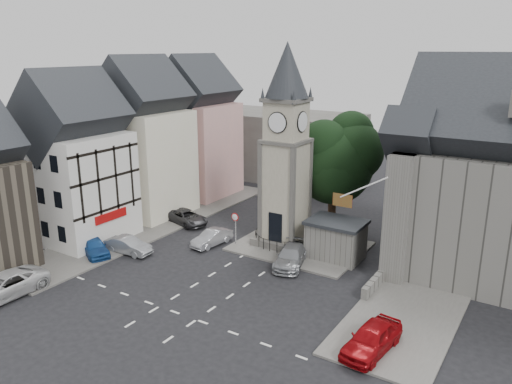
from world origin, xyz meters
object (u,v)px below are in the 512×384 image
Objects in this scene: clock_tower at (286,148)px; car_west_blue at (94,247)px; pedestrian at (391,253)px; car_east_red at (372,339)px; stone_shelter at (336,239)px.

clock_tower reaches higher than car_west_blue.
pedestrian is at bearing -36.60° from car_west_blue.
clock_tower is 17.52m from car_east_red.
stone_shelter is at bearing 129.79° from car_east_red.
clock_tower is 17.00m from car_west_blue.
car_west_blue is (-16.30, -9.60, -0.85)m from stone_shelter.
clock_tower is at bearing 143.55° from car_east_red.
car_west_blue is 23.02m from car_east_red.
car_west_blue is 0.89× the size of car_east_red.
stone_shelter is 0.93× the size of car_east_red.
clock_tower reaches higher than stone_shelter.
pedestrian is (8.80, 0.79, -7.22)m from clock_tower.
clock_tower is 11.41m from pedestrian.
car_east_red is at bearing -67.03° from car_west_blue.
car_west_blue is (-11.50, -10.09, -7.42)m from clock_tower.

